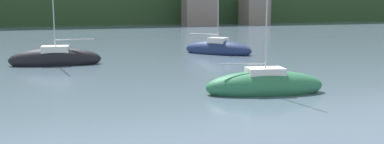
# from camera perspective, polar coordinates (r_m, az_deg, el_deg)

# --- Properties ---
(shore_building_central) EXTENTS (7.31, 3.90, 9.55)m
(shore_building_central) POSITION_cam_1_polar(r_m,az_deg,el_deg) (92.91, 1.00, 9.00)
(shore_building_central) COLOR gray
(shore_building_central) RESTS_ON ground_plane
(shore_building_eastcentral) EXTENTS (5.74, 5.43, 8.80)m
(shore_building_eastcentral) POSITION_cam_1_polar(r_m,az_deg,el_deg) (99.29, 8.20, 8.68)
(shore_building_eastcentral) COLOR gray
(shore_building_eastcentral) RESTS_ON ground_plane
(sailboat_mid_1) EXTENTS (5.95, 2.89, 6.78)m
(sailboat_mid_1) POSITION_cam_1_polar(r_m,az_deg,el_deg) (20.82, 9.53, -1.75)
(sailboat_mid_1) COLOR #2D754C
(sailboat_mid_1) RESTS_ON ground_plane
(sailboat_far_2) EXTENTS (6.41, 2.51, 9.00)m
(sailboat_far_2) POSITION_cam_1_polar(r_m,az_deg,el_deg) (31.87, -17.45, 1.65)
(sailboat_far_2) COLOR black
(sailboat_far_2) RESTS_ON ground_plane
(sailboat_far_4) EXTENTS (5.51, 5.99, 8.49)m
(sailboat_far_4) POSITION_cam_1_polar(r_m,az_deg,el_deg) (37.47, 3.41, 3.01)
(sailboat_far_4) COLOR navy
(sailboat_far_4) RESTS_ON ground_plane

